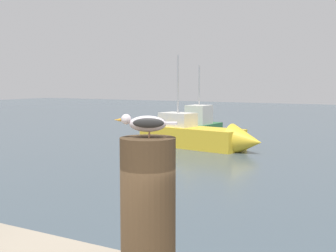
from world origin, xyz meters
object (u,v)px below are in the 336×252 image
at_px(seagull, 147,123).
at_px(boat_green, 187,128).
at_px(mooring_post, 148,213).
at_px(boat_yellow, 203,136).

height_order(seagull, boat_green, boat_green).
xyz_separation_m(mooring_post, boat_yellow, (-7.36, 16.19, -1.66)).
bearing_deg(boat_green, seagull, -63.17).
relative_size(mooring_post, boat_green, 0.16).
distance_m(seagull, boat_green, 22.38).
bearing_deg(seagull, mooring_post, 26.88).
bearing_deg(boat_yellow, mooring_post, -65.57).
distance_m(mooring_post, seagull, 0.57).
bearing_deg(seagull, boat_green, 116.83).
relative_size(seagull, boat_yellow, 0.06).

